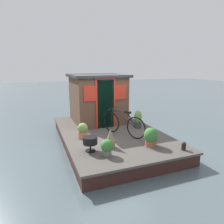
{
  "coord_description": "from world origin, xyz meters",
  "views": [
    {
      "loc": [
        -6.09,
        2.3,
        2.53
      ],
      "look_at": [
        -0.2,
        0.0,
        1.1
      ],
      "focal_mm": 32.17,
      "sensor_mm": 36.0,
      "label": 1
    }
  ],
  "objects_px": {
    "houseboat_cabin": "(97,98)",
    "charcoal_grill": "(90,141)",
    "potted_plant_fern": "(107,147)",
    "mooring_bollard": "(184,146)",
    "bicycle": "(123,124)",
    "potted_plant_rosemary": "(110,139)",
    "potted_plant_lavender": "(151,137)",
    "potted_plant_mint": "(83,131)",
    "potted_plant_ivy": "(138,119)"
  },
  "relations": [
    {
      "from": "houseboat_cabin",
      "to": "charcoal_grill",
      "type": "xyz_separation_m",
      "value": [
        -2.8,
        1.06,
        -0.66
      ]
    },
    {
      "from": "potted_plant_fern",
      "to": "mooring_bollard",
      "type": "distance_m",
      "value": 2.02
    },
    {
      "from": "houseboat_cabin",
      "to": "bicycle",
      "type": "distance_m",
      "value": 2.06
    },
    {
      "from": "potted_plant_rosemary",
      "to": "potted_plant_lavender",
      "type": "xyz_separation_m",
      "value": [
        -0.32,
        -1.06,
        0.02
      ]
    },
    {
      "from": "potted_plant_mint",
      "to": "potted_plant_ivy",
      "type": "height_order",
      "value": "potted_plant_ivy"
    },
    {
      "from": "bicycle",
      "to": "charcoal_grill",
      "type": "relative_size",
      "value": 3.91
    },
    {
      "from": "potted_plant_fern",
      "to": "potted_plant_ivy",
      "type": "distance_m",
      "value": 2.53
    },
    {
      "from": "potted_plant_rosemary",
      "to": "houseboat_cabin",
      "type": "bearing_deg",
      "value": -10.08
    },
    {
      "from": "potted_plant_lavender",
      "to": "potted_plant_ivy",
      "type": "xyz_separation_m",
      "value": [
        1.64,
        -0.49,
        0.04
      ]
    },
    {
      "from": "potted_plant_rosemary",
      "to": "mooring_bollard",
      "type": "bearing_deg",
      "value": -116.84
    },
    {
      "from": "bicycle",
      "to": "potted_plant_ivy",
      "type": "bearing_deg",
      "value": -56.87
    },
    {
      "from": "potted_plant_ivy",
      "to": "potted_plant_lavender",
      "type": "bearing_deg",
      "value": 163.38
    },
    {
      "from": "bicycle",
      "to": "mooring_bollard",
      "type": "xyz_separation_m",
      "value": [
        -1.65,
        -0.99,
        -0.26
      ]
    },
    {
      "from": "bicycle",
      "to": "potted_plant_ivy",
      "type": "height_order",
      "value": "bicycle"
    },
    {
      "from": "potted_plant_mint",
      "to": "bicycle",
      "type": "bearing_deg",
      "value": -98.5
    },
    {
      "from": "bicycle",
      "to": "potted_plant_mint",
      "type": "height_order",
      "value": "bicycle"
    },
    {
      "from": "potted_plant_fern",
      "to": "potted_plant_rosemary",
      "type": "bearing_deg",
      "value": -30.2
    },
    {
      "from": "potted_plant_rosemary",
      "to": "charcoal_grill",
      "type": "relative_size",
      "value": 1.35
    },
    {
      "from": "bicycle",
      "to": "potted_plant_lavender",
      "type": "bearing_deg",
      "value": -162.92
    },
    {
      "from": "potted_plant_mint",
      "to": "potted_plant_rosemary",
      "type": "bearing_deg",
      "value": -151.41
    },
    {
      "from": "potted_plant_rosemary",
      "to": "potted_plant_ivy",
      "type": "distance_m",
      "value": 2.04
    },
    {
      "from": "houseboat_cabin",
      "to": "mooring_bollard",
      "type": "xyz_separation_m",
      "value": [
        -3.62,
        -1.23,
        -0.82
      ]
    },
    {
      "from": "bicycle",
      "to": "potted_plant_ivy",
      "type": "xyz_separation_m",
      "value": [
        0.54,
        -0.83,
        -0.07
      ]
    },
    {
      "from": "potted_plant_mint",
      "to": "potted_plant_ivy",
      "type": "relative_size",
      "value": 0.75
    },
    {
      "from": "bicycle",
      "to": "potted_plant_fern",
      "type": "bearing_deg",
      "value": 141.3
    },
    {
      "from": "bicycle",
      "to": "charcoal_grill",
      "type": "distance_m",
      "value": 1.54
    },
    {
      "from": "potted_plant_rosemary",
      "to": "potted_plant_lavender",
      "type": "height_order",
      "value": "same"
    },
    {
      "from": "charcoal_grill",
      "to": "potted_plant_ivy",
      "type": "bearing_deg",
      "value": -57.21
    },
    {
      "from": "potted_plant_rosemary",
      "to": "potted_plant_mint",
      "type": "xyz_separation_m",
      "value": [
        0.97,
        0.53,
        -0.01
      ]
    },
    {
      "from": "mooring_bollard",
      "to": "potted_plant_lavender",
      "type": "bearing_deg",
      "value": 49.88
    },
    {
      "from": "houseboat_cabin",
      "to": "potted_plant_lavender",
      "type": "relative_size",
      "value": 4.2
    },
    {
      "from": "charcoal_grill",
      "to": "mooring_bollard",
      "type": "xyz_separation_m",
      "value": [
        -0.82,
        -2.29,
        -0.16
      ]
    },
    {
      "from": "potted_plant_fern",
      "to": "potted_plant_lavender",
      "type": "distance_m",
      "value": 1.33
    },
    {
      "from": "potted_plant_lavender",
      "to": "charcoal_grill",
      "type": "bearing_deg",
      "value": 80.62
    },
    {
      "from": "bicycle",
      "to": "potted_plant_fern",
      "type": "xyz_separation_m",
      "value": [
        -1.23,
        0.98,
        -0.16
      ]
    },
    {
      "from": "mooring_bollard",
      "to": "potted_plant_fern",
      "type": "bearing_deg",
      "value": 77.92
    },
    {
      "from": "bicycle",
      "to": "potted_plant_rosemary",
      "type": "distance_m",
      "value": 1.07
    },
    {
      "from": "houseboat_cabin",
      "to": "potted_plant_rosemary",
      "type": "xyz_separation_m",
      "value": [
        -2.75,
        0.49,
        -0.69
      ]
    },
    {
      "from": "bicycle",
      "to": "charcoal_grill",
      "type": "xyz_separation_m",
      "value": [
        -0.83,
        1.3,
        -0.1
      ]
    },
    {
      "from": "potted_plant_mint",
      "to": "potted_plant_lavender",
      "type": "xyz_separation_m",
      "value": [
        -1.29,
        -1.59,
        0.02
      ]
    },
    {
      "from": "bicycle",
      "to": "potted_plant_lavender",
      "type": "distance_m",
      "value": 1.15
    },
    {
      "from": "bicycle",
      "to": "potted_plant_rosemary",
      "type": "relative_size",
      "value": 2.9
    },
    {
      "from": "potted_plant_lavender",
      "to": "charcoal_grill",
      "type": "height_order",
      "value": "potted_plant_lavender"
    },
    {
      "from": "potted_plant_mint",
      "to": "charcoal_grill",
      "type": "distance_m",
      "value": 1.02
    },
    {
      "from": "potted_plant_rosemary",
      "to": "mooring_bollard",
      "type": "xyz_separation_m",
      "value": [
        -0.87,
        -1.72,
        -0.13
      ]
    },
    {
      "from": "potted_plant_rosemary",
      "to": "potted_plant_mint",
      "type": "height_order",
      "value": "potted_plant_rosemary"
    },
    {
      "from": "potted_plant_lavender",
      "to": "potted_plant_ivy",
      "type": "relative_size",
      "value": 0.82
    },
    {
      "from": "houseboat_cabin",
      "to": "potted_plant_ivy",
      "type": "distance_m",
      "value": 1.89
    },
    {
      "from": "potted_plant_lavender",
      "to": "mooring_bollard",
      "type": "distance_m",
      "value": 0.87
    },
    {
      "from": "potted_plant_ivy",
      "to": "charcoal_grill",
      "type": "height_order",
      "value": "potted_plant_ivy"
    }
  ]
}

